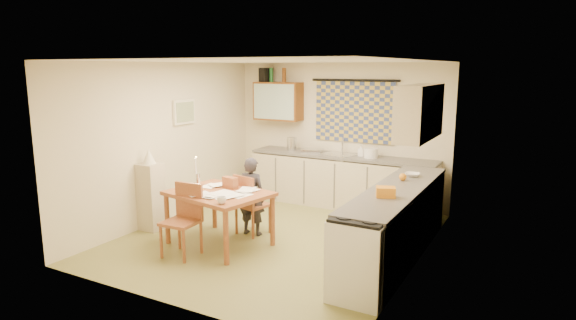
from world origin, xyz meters
The scene contains 44 objects.
floor centered at (0.00, 0.00, -0.01)m, with size 4.00×4.50×0.02m, color olive.
ceiling centered at (0.00, 0.00, 2.51)m, with size 4.00×4.50×0.02m, color white.
wall_back centered at (0.00, 2.26, 1.25)m, with size 4.00×0.02×2.50m, color beige.
wall_front centered at (0.00, -2.26, 1.25)m, with size 4.00×0.02×2.50m, color beige.
wall_left centered at (-2.01, 0.00, 1.25)m, with size 0.02×4.50×2.50m, color beige.
wall_right centered at (2.01, 0.00, 1.25)m, with size 0.02×4.50×2.50m, color beige.
window_blind centered at (0.30, 2.22, 1.65)m, with size 1.45×0.03×1.05m, color navy.
curtain_rod centered at (0.30, 2.20, 2.20)m, with size 0.04×0.04×1.60m, color black.
wall_cabinet centered at (-1.15, 2.08, 1.80)m, with size 0.90×0.34×0.70m, color #5D310D.
wall_cabinet_glass centered at (-1.15, 1.91, 1.80)m, with size 0.84×0.02×0.64m, color #99B2A5.
upper_cabinet_right centered at (1.83, 0.55, 1.85)m, with size 0.34×1.30×0.70m, color tan.
framed_print centered at (-1.97, 0.40, 1.70)m, with size 0.04×0.50×0.40m, color #E9E5C6.
print_canvas centered at (-1.95, 0.40, 1.70)m, with size 0.01×0.42×0.32m, color #B7B8A0.
counter_back centered at (0.19, 1.95, 0.45)m, with size 3.30×0.62×0.92m.
counter_right centered at (1.70, 0.14, 0.45)m, with size 0.62×2.95×0.92m.
stove centered at (1.70, -1.17, 0.45)m, with size 0.59×0.59×0.91m.
sink centered at (0.13, 1.95, 0.88)m, with size 0.55×0.45×0.10m, color silver.
tap centered at (0.13, 2.13, 1.06)m, with size 0.03×0.03×0.28m, color silver.
dish_rack centered at (-0.38, 1.95, 0.95)m, with size 0.35×0.30×0.06m, color silver.
kettle centered at (-0.79, 1.95, 1.04)m, with size 0.18×0.18×0.24m, color silver.
mixing_bowl centered at (0.72, 1.95, 1.00)m, with size 0.24×0.24×0.16m, color white.
soap_bottle centered at (0.53, 2.00, 1.02)m, with size 0.10×0.10×0.20m, color white.
bowl centered at (1.70, 0.86, 0.95)m, with size 0.24×0.24×0.05m, color white.
orange_bag centered at (1.70, -0.37, 0.98)m, with size 0.22×0.16×0.12m, color orange.
fruit_orange centered at (1.65, 0.55, 0.97)m, with size 0.10×0.10×0.10m, color orange.
speaker centered at (-1.42, 2.08, 2.28)m, with size 0.16×0.20×0.26m, color black.
bottle_green centered at (-1.30, 2.08, 2.28)m, with size 0.07×0.07×0.26m, color #195926.
bottle_brown centered at (-1.03, 2.08, 2.28)m, with size 0.07×0.07×0.26m, color #5D310D.
dining_table centered at (-0.56, -0.59, 0.38)m, with size 1.46×1.22×0.75m.
chair_far centered at (-0.40, -0.01, 0.28)m, with size 0.49×0.49×0.90m.
chair_near centered at (-0.75, -1.15, 0.29)m, with size 0.44×0.44×0.94m.
person centered at (-0.39, -0.04, 0.58)m, with size 0.45×0.32×1.15m, color black.
shelf_stand centered at (-1.84, -0.57, 0.51)m, with size 0.32×0.30×1.02m, color tan.
lampshade centered at (-1.84, -0.57, 1.13)m, with size 0.20×0.20×0.22m, color #E9E5C6.
letter_rack centered at (-0.54, -0.36, 0.83)m, with size 0.22×0.10×0.16m, color brown.
mug centered at (-0.17, -1.05, 0.79)m, with size 0.13×0.13×0.09m, color white.
magazine centered at (-1.05, -0.75, 0.76)m, with size 0.24×0.30×0.03m, color maroon.
book centered at (-0.98, -0.64, 0.76)m, with size 0.29×0.30×0.02m, color orange.
orange_box centered at (-0.89, -0.86, 0.77)m, with size 0.12×0.08×0.04m, color orange.
eyeglasses centered at (-0.47, -0.94, 0.76)m, with size 0.13×0.04×0.02m, color black.
candle_holder centered at (-1.02, -0.47, 0.84)m, with size 0.06×0.06×0.18m, color silver.
candle centered at (-1.06, -0.46, 1.04)m, with size 0.02×0.02×0.22m, color white.
candle_flame centered at (-1.05, -0.45, 1.16)m, with size 0.02×0.02×0.02m, color #FFCC66.
papers centered at (-0.43, -0.63, 0.76)m, with size 0.90×0.92×0.02m.
Camera 1 is at (3.31, -5.71, 2.41)m, focal length 30.00 mm.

